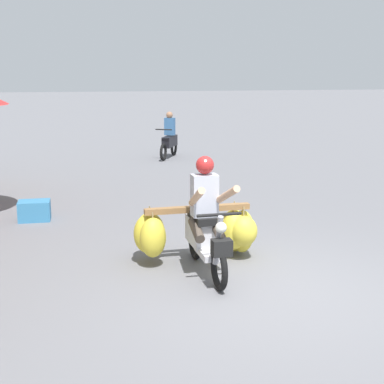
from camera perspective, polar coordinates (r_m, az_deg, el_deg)
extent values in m
plane|color=slate|center=(7.11, 8.47, -10.03)|extent=(120.00, 120.00, 0.00)
torus|color=black|center=(7.03, 2.75, -7.71)|extent=(0.11, 0.56, 0.56)
torus|color=black|center=(8.12, 0.30, -4.88)|extent=(0.11, 0.56, 0.56)
cube|color=silver|center=(7.47, 1.64, -6.14)|extent=(0.27, 0.57, 0.08)
cube|color=silver|center=(7.78, 0.85, -3.98)|extent=(0.32, 0.65, 0.36)
cube|color=black|center=(7.65, 1.01, -2.56)|extent=(0.29, 0.61, 0.10)
cylinder|color=gray|center=(6.97, 2.64, -4.92)|extent=(0.09, 0.29, 0.69)
cylinder|color=black|center=(6.84, 2.76, -2.30)|extent=(0.56, 0.07, 0.04)
sphere|color=silver|center=(6.81, 2.94, -3.61)|extent=(0.14, 0.14, 0.14)
cube|color=black|center=(6.84, 3.02, -5.63)|extent=(0.25, 0.17, 0.20)
cube|color=silver|center=(6.93, 2.77, -5.38)|extent=(0.12, 0.29, 0.04)
cube|color=olive|center=(7.85, 0.57, -1.72)|extent=(1.50, 0.18, 0.08)
cube|color=olive|center=(8.02, 0.25, -1.62)|extent=(1.35, 0.16, 0.06)
ellipsoid|color=yellow|center=(8.05, 5.21, -3.95)|extent=(0.46, 0.43, 0.44)
cylinder|color=#998459|center=(7.98, 5.24, -2.06)|extent=(0.02, 0.02, 0.16)
ellipsoid|color=yellow|center=(8.08, -4.27, -4.11)|extent=(0.47, 0.43, 0.58)
cylinder|color=#998459|center=(8.00, -4.31, -1.87)|extent=(0.02, 0.02, 0.13)
ellipsoid|color=yellow|center=(8.11, 4.17, -3.91)|extent=(0.42, 0.39, 0.56)
cylinder|color=#998459|center=(8.03, 4.20, -1.79)|extent=(0.02, 0.02, 0.12)
ellipsoid|color=gold|center=(7.89, -4.55, -4.24)|extent=(0.38, 0.34, 0.54)
cylinder|color=#998459|center=(7.81, -4.59, -2.16)|extent=(0.02, 0.02, 0.11)
ellipsoid|color=yellow|center=(8.25, 5.11, -3.99)|extent=(0.38, 0.35, 0.63)
cylinder|color=#998459|center=(8.15, 5.16, -1.62)|extent=(0.02, 0.02, 0.13)
ellipsoid|color=yellow|center=(7.73, -3.96, -4.61)|extent=(0.46, 0.44, 0.56)
cylinder|color=#998459|center=(7.65, -3.99, -2.46)|extent=(0.02, 0.02, 0.11)
ellipsoid|color=gold|center=(8.40, 4.26, -3.92)|extent=(0.54, 0.50, 0.64)
cylinder|color=#998459|center=(8.30, 4.30, -1.51)|extent=(0.02, 0.02, 0.18)
cube|color=#B2B7C6|center=(7.46, 1.26, -0.34)|extent=(0.35, 0.24, 0.56)
sphere|color=#B22626|center=(7.36, 1.32, 2.74)|extent=(0.24, 0.24, 0.24)
cylinder|color=tan|center=(7.18, 3.48, -0.34)|extent=(0.18, 0.72, 0.39)
cylinder|color=tan|center=(7.07, 0.46, -0.51)|extent=(0.10, 0.72, 0.39)
cylinder|color=#4C4238|center=(7.49, 2.52, -3.69)|extent=(0.15, 0.45, 0.27)
cylinder|color=#4C4238|center=(7.42, 0.44, -3.84)|extent=(0.15, 0.45, 0.27)
torus|color=black|center=(16.72, -2.91, 4.05)|extent=(0.30, 0.50, 0.52)
torus|color=black|center=(17.76, -1.84, 4.55)|extent=(0.30, 0.50, 0.52)
cube|color=black|center=(17.30, -2.27, 5.14)|extent=(0.60, 0.92, 0.32)
cylinder|color=black|center=(16.68, -2.88, 6.31)|extent=(0.47, 0.25, 0.04)
cube|color=#386699|center=(17.27, -2.26, 6.63)|extent=(0.36, 0.31, 0.52)
sphere|color=#9E7051|center=(17.22, -2.29, 7.78)|extent=(0.20, 0.20, 0.20)
cube|color=teal|center=(10.56, -15.62, -1.83)|extent=(0.56, 0.40, 0.36)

